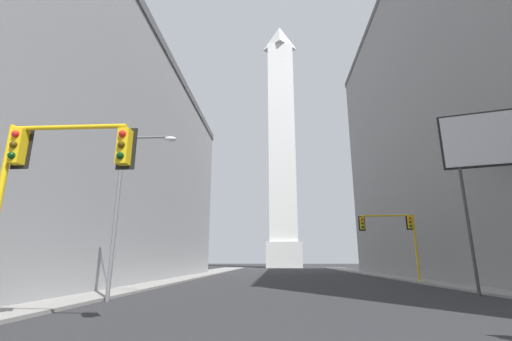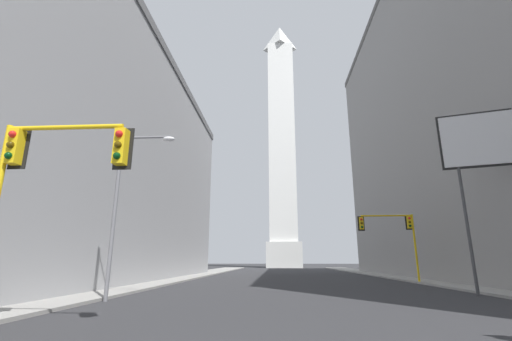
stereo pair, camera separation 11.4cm
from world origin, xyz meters
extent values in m
cube|color=gray|center=(-12.70, 33.63, 0.07)|extent=(5.00, 112.10, 0.15)
cube|color=gray|center=(12.70, 33.63, 0.07)|extent=(5.00, 112.10, 0.15)
cube|color=#9E9EA0|center=(-26.22, 29.35, 11.02)|extent=(27.25, 50.27, 22.04)
cube|color=slate|center=(-26.22, 29.35, 22.49)|extent=(27.53, 50.77, 0.90)
cube|color=gray|center=(21.95, 32.83, 17.86)|extent=(18.70, 59.83, 35.72)
cube|color=silver|center=(0.00, 93.41, 3.27)|extent=(9.29, 9.29, 6.55)
cube|color=silver|center=(0.00, 93.41, 36.04)|extent=(7.43, 7.43, 58.98)
pyramid|color=silver|center=(0.00, 93.41, 69.62)|extent=(7.43, 7.43, 8.17)
cylinder|color=yellow|center=(10.51, 31.05, 2.96)|extent=(0.18, 0.18, 5.92)
cylinder|color=#262626|center=(10.51, 31.05, 0.05)|extent=(0.40, 0.40, 0.10)
cube|color=yellow|center=(10.22, 31.05, 5.22)|extent=(0.37, 0.37, 1.10)
cube|color=black|center=(10.23, 31.23, 5.22)|extent=(0.58, 0.08, 1.32)
sphere|color=red|center=(10.20, 30.86, 5.56)|extent=(0.22, 0.22, 0.22)
sphere|color=#483506|center=(10.20, 30.86, 5.22)|extent=(0.22, 0.22, 0.22)
sphere|color=#073410|center=(10.20, 30.86, 4.88)|extent=(0.22, 0.22, 0.22)
cylinder|color=yellow|center=(8.25, 31.05, 5.82)|extent=(4.52, 0.14, 0.14)
sphere|color=yellow|center=(10.51, 31.05, 5.82)|extent=(0.18, 0.18, 0.18)
cube|color=yellow|center=(5.99, 31.05, 5.15)|extent=(0.37, 0.37, 1.10)
cube|color=black|center=(6.00, 31.23, 5.15)|extent=(0.58, 0.08, 1.32)
sphere|color=red|center=(5.97, 30.86, 5.49)|extent=(0.22, 0.22, 0.22)
sphere|color=#483506|center=(5.97, 30.86, 5.15)|extent=(0.22, 0.22, 0.22)
sphere|color=#073410|center=(5.97, 30.86, 4.81)|extent=(0.22, 0.22, 0.22)
cube|color=yellow|center=(-9.57, 8.92, 5.29)|extent=(0.34, 0.34, 1.10)
cube|color=black|center=(-9.57, 9.10, 5.29)|extent=(0.58, 0.04, 1.32)
sphere|color=red|center=(-9.57, 8.73, 5.63)|extent=(0.22, 0.22, 0.22)
sphere|color=#483506|center=(-9.57, 8.73, 5.29)|extent=(0.22, 0.22, 0.22)
sphere|color=#073410|center=(-9.57, 8.73, 4.95)|extent=(0.22, 0.22, 0.22)
cylinder|color=yellow|center=(-8.05, 8.92, 5.89)|extent=(3.62, 0.14, 0.14)
sphere|color=yellow|center=(-9.86, 8.92, 5.89)|extent=(0.18, 0.18, 0.18)
cube|color=yellow|center=(-6.23, 8.92, 5.22)|extent=(0.34, 0.34, 1.10)
cube|color=black|center=(-6.23, 9.10, 5.22)|extent=(0.58, 0.04, 1.32)
sphere|color=red|center=(-6.24, 8.73, 5.56)|extent=(0.22, 0.22, 0.22)
sphere|color=#483506|center=(-6.24, 8.73, 5.22)|extent=(0.22, 0.22, 0.22)
sphere|color=#073410|center=(-6.24, 8.73, 4.88)|extent=(0.22, 0.22, 0.22)
cylinder|color=slate|center=(-9.93, 16.49, 4.26)|extent=(0.20, 0.20, 8.52)
cylinder|color=slate|center=(-8.64, 16.49, 8.37)|extent=(2.58, 0.12, 0.12)
sphere|color=slate|center=(-9.93, 16.49, 8.37)|extent=(0.20, 0.20, 0.20)
ellipsoid|color=silver|center=(-7.36, 16.49, 8.25)|extent=(0.64, 0.36, 0.26)
cylinder|color=#3F3F42|center=(9.47, 20.26, 3.71)|extent=(0.18, 0.18, 7.41)
cube|color=silver|center=(11.14, 19.79, 9.04)|extent=(4.84, 1.58, 3.26)
cube|color=black|center=(11.14, 19.79, 9.04)|extent=(5.03, 1.53, 3.50)
camera|label=1|loc=(-1.69, -0.55, 1.93)|focal=24.00mm
camera|label=2|loc=(-1.58, -0.54, 1.93)|focal=24.00mm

